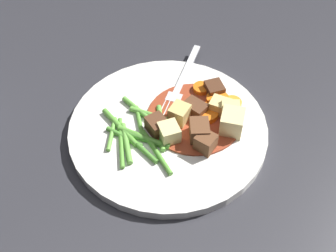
% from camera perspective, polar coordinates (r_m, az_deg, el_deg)
% --- Properties ---
extents(ground_plane, '(3.00, 3.00, 0.00)m').
position_cam_1_polar(ground_plane, '(0.62, 0.00, -0.85)').
color(ground_plane, '#2D2D33').
extents(dinner_plate, '(0.28, 0.28, 0.01)m').
position_cam_1_polar(dinner_plate, '(0.62, 0.00, -0.43)').
color(dinner_plate, white).
rests_on(dinner_plate, ground_plane).
extents(stew_sauce, '(0.13, 0.13, 0.00)m').
position_cam_1_polar(stew_sauce, '(0.62, 3.44, 1.11)').
color(stew_sauce, '#93381E').
rests_on(stew_sauce, dinner_plate).
extents(carrot_slice_0, '(0.03, 0.03, 0.01)m').
position_cam_1_polar(carrot_slice_0, '(0.66, 4.31, 4.80)').
color(carrot_slice_0, orange).
rests_on(carrot_slice_0, dinner_plate).
extents(carrot_slice_1, '(0.03, 0.03, 0.01)m').
position_cam_1_polar(carrot_slice_1, '(0.64, 6.19, 3.49)').
color(carrot_slice_1, orange).
rests_on(carrot_slice_1, dinner_plate).
extents(carrot_slice_2, '(0.05, 0.05, 0.01)m').
position_cam_1_polar(carrot_slice_2, '(0.62, 4.90, 1.57)').
color(carrot_slice_2, orange).
rests_on(carrot_slice_2, dinner_plate).
extents(carrot_slice_3, '(0.03, 0.03, 0.01)m').
position_cam_1_polar(carrot_slice_3, '(0.64, 8.29, 2.85)').
color(carrot_slice_3, orange).
rests_on(carrot_slice_3, dinner_plate).
extents(potato_chunk_0, '(0.03, 0.03, 0.03)m').
position_cam_1_polar(potato_chunk_0, '(0.59, 0.15, -0.91)').
color(potato_chunk_0, '#EAD68C').
rests_on(potato_chunk_0, dinner_plate).
extents(potato_chunk_1, '(0.04, 0.04, 0.03)m').
position_cam_1_polar(potato_chunk_1, '(0.61, 8.01, 1.52)').
color(potato_chunk_1, '#E5CC7A').
rests_on(potato_chunk_1, dinner_plate).
extents(potato_chunk_2, '(0.04, 0.04, 0.03)m').
position_cam_1_polar(potato_chunk_2, '(0.60, 8.26, 0.49)').
color(potato_chunk_2, '#EAD68C').
rests_on(potato_chunk_2, dinner_plate).
extents(potato_chunk_3, '(0.03, 0.04, 0.02)m').
position_cam_1_polar(potato_chunk_3, '(0.62, 6.76, 2.44)').
color(potato_chunk_3, '#E5CC7A').
rests_on(potato_chunk_3, dinner_plate).
extents(potato_chunk_4, '(0.03, 0.03, 0.03)m').
position_cam_1_polar(potato_chunk_4, '(0.61, 1.43, 1.61)').
color(potato_chunk_4, '#DBBC6B').
rests_on(potato_chunk_4, dinner_plate).
extents(meat_chunk_0, '(0.04, 0.04, 0.03)m').
position_cam_1_polar(meat_chunk_0, '(0.59, 4.05, -0.67)').
color(meat_chunk_0, brown).
rests_on(meat_chunk_0, dinner_plate).
extents(meat_chunk_1, '(0.03, 0.03, 0.02)m').
position_cam_1_polar(meat_chunk_1, '(0.65, 5.99, 4.69)').
color(meat_chunk_1, '#4C2B19').
rests_on(meat_chunk_1, dinner_plate).
extents(meat_chunk_2, '(0.03, 0.03, 0.02)m').
position_cam_1_polar(meat_chunk_2, '(0.58, 4.87, -2.15)').
color(meat_chunk_2, brown).
rests_on(meat_chunk_2, dinner_plate).
extents(meat_chunk_3, '(0.03, 0.04, 0.02)m').
position_cam_1_polar(meat_chunk_3, '(0.62, 3.49, 2.27)').
color(meat_chunk_3, '#56331E').
rests_on(meat_chunk_3, dinner_plate).
extents(meat_chunk_4, '(0.02, 0.03, 0.02)m').
position_cam_1_polar(meat_chunk_4, '(0.60, -1.47, 0.14)').
color(meat_chunk_4, '#56331E').
rests_on(meat_chunk_4, dinner_plate).
extents(green_bean_0, '(0.04, 0.05, 0.01)m').
position_cam_1_polar(green_bean_0, '(0.60, -7.28, -1.01)').
color(green_bean_0, '#66AD42').
rests_on(green_bean_0, dinner_plate).
extents(green_bean_1, '(0.04, 0.06, 0.01)m').
position_cam_1_polar(green_bean_1, '(0.59, -3.41, -1.58)').
color(green_bean_1, '#599E38').
rests_on(green_bean_1, dinner_plate).
extents(green_bean_2, '(0.02, 0.08, 0.01)m').
position_cam_1_polar(green_bean_2, '(0.61, -6.21, -0.15)').
color(green_bean_2, '#599E38').
rests_on(green_bean_2, dinner_plate).
extents(green_bean_3, '(0.05, 0.06, 0.01)m').
position_cam_1_polar(green_bean_3, '(0.59, -2.75, -1.75)').
color(green_bean_3, '#4C8E33').
rests_on(green_bean_3, dinner_plate).
extents(green_bean_4, '(0.04, 0.07, 0.01)m').
position_cam_1_polar(green_bean_4, '(0.60, -0.71, -0.51)').
color(green_bean_4, '#66AD42').
rests_on(green_bean_4, dinner_plate).
extents(green_bean_5, '(0.03, 0.07, 0.01)m').
position_cam_1_polar(green_bean_5, '(0.59, -5.19, -2.52)').
color(green_bean_5, '#66AD42').
rests_on(green_bean_5, dinner_plate).
extents(green_bean_6, '(0.04, 0.08, 0.01)m').
position_cam_1_polar(green_bean_6, '(0.59, -6.07, -2.12)').
color(green_bean_6, '#599E38').
rests_on(green_bean_6, dinner_plate).
extents(green_bean_7, '(0.02, 0.06, 0.01)m').
position_cam_1_polar(green_bean_7, '(0.58, -3.52, -2.83)').
color(green_bean_7, '#4C8E33').
rests_on(green_bean_7, dinner_plate).
extents(green_bean_8, '(0.01, 0.08, 0.01)m').
position_cam_1_polar(green_bean_8, '(0.58, -1.48, -3.37)').
color(green_bean_8, '#599E38').
rests_on(green_bean_8, dinner_plate).
extents(green_bean_9, '(0.02, 0.07, 0.01)m').
position_cam_1_polar(green_bean_9, '(0.63, -3.70, 1.95)').
color(green_bean_9, '#66AD42').
rests_on(green_bean_9, dinner_plate).
extents(green_bean_10, '(0.03, 0.06, 0.01)m').
position_cam_1_polar(green_bean_10, '(0.61, -3.71, 0.57)').
color(green_bean_10, '#599E38').
rests_on(green_bean_10, dinner_plate).
extents(green_bean_11, '(0.05, 0.06, 0.01)m').
position_cam_1_polar(green_bean_11, '(0.62, -2.10, 1.39)').
color(green_bean_11, '#66AD42').
rests_on(green_bean_11, dinner_plate).
extents(green_bean_12, '(0.03, 0.05, 0.01)m').
position_cam_1_polar(green_bean_12, '(0.60, -5.67, -1.44)').
color(green_bean_12, '#4C8E33').
rests_on(green_bean_12, dinner_plate).
extents(fork, '(0.14, 0.13, 0.00)m').
position_cam_1_polar(fork, '(0.67, 1.58, 5.42)').
color(fork, silver).
rests_on(fork, dinner_plate).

